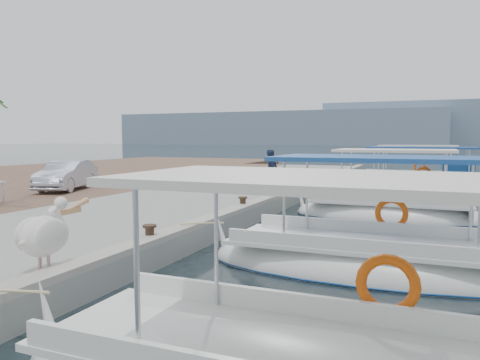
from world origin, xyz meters
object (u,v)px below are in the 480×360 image
fishing_caique_b (369,266)px  parked_car (67,175)px  pelican (45,234)px  fishing_caique_c (388,214)px  fisherman (272,172)px  fishing_caique_d (418,194)px  fishing_caique_e (413,184)px

fishing_caique_b → parked_car: 13.87m
fishing_caique_b → pelican: size_ratio=4.53×
fishing_caique_c → pelican: (-4.24, -10.23, 0.96)m
fisherman → parked_car: size_ratio=0.46×
fisherman → parked_car: fisherman is taller
fishing_caique_d → parked_car: size_ratio=1.99×
fisherman → fishing_caique_e: bearing=-11.4°
fishing_caique_d → fisherman: fishing_caique_d is taller
pelican → parked_car: bearing=131.3°
fishing_caique_d → pelican: bearing=-107.4°
fishing_caique_b → parked_car: size_ratio=1.78×
fishing_caique_d → pelican: 16.64m
parked_car → fishing_caique_b: bearing=-43.3°
pelican → fisherman: 10.91m
fishing_caique_c → pelican: 11.12m
fishing_caique_d → fisherman: (-4.94, -4.95, 1.15)m
fishing_caique_e → parked_car: fishing_caique_e is taller
fishing_caique_b → fishing_caique_c: size_ratio=1.07×
fishing_caique_d → pelican: size_ratio=5.08×
fishing_caique_e → fishing_caique_c: bearing=-91.6°
pelican → fisherman: fisherman is taller
fishing_caique_e → parked_car: (-12.73, -12.22, 0.98)m
fishing_caique_c → fishing_caique_b: bearing=-88.1°
fishing_caique_e → parked_car: bearing=-136.2°
fishing_caique_c → fisherman: bearing=170.9°
fishing_caique_c → fisherman: fishing_caique_c is taller
parked_car → pelican: bearing=-67.9°
fishing_caique_b → fishing_caique_e: (0.09, 17.86, 0.00)m
fishing_caique_d → parked_car: (-13.13, -6.57, 0.91)m
fishing_caique_c → fisherman: 4.44m
fishing_caique_b → fishing_caique_e: size_ratio=0.97×
fishing_caique_e → fisherman: bearing=-113.2°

